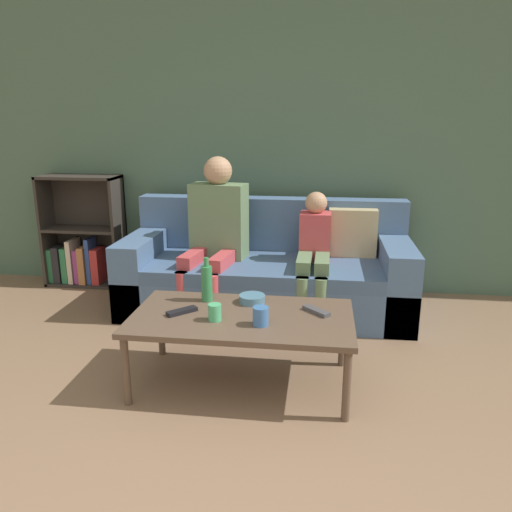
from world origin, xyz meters
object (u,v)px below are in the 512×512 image
at_px(bookshelf, 83,243).
at_px(person_child, 314,250).
at_px(couch, 268,274).
at_px(person_adult, 216,225).
at_px(tv_remote_0, 182,311).
at_px(cup_far, 215,312).
at_px(tv_remote_1, 316,311).
at_px(cup_near, 261,316).
at_px(snack_bowl, 252,299).
at_px(bottle, 207,283).
at_px(coffee_table, 242,321).

height_order(bookshelf, person_child, bookshelf).
bearing_deg(couch, person_adult, -169.54).
distance_m(couch, tv_remote_0, 1.22).
height_order(couch, cup_far, couch).
distance_m(person_child, tv_remote_1, 0.95).
bearing_deg(cup_near, tv_remote_0, 166.73).
bearing_deg(tv_remote_1, cup_far, 153.25).
xyz_separation_m(person_adult, cup_near, (0.48, -1.20, -0.20)).
xyz_separation_m(cup_near, tv_remote_0, (-0.44, 0.10, -0.04)).
xyz_separation_m(person_child, tv_remote_1, (0.03, -0.94, -0.09)).
bearing_deg(snack_bowl, bookshelf, 141.30).
distance_m(person_adult, bottle, 0.92).
xyz_separation_m(person_adult, tv_remote_0, (0.04, -1.10, -0.24)).
distance_m(coffee_table, tv_remote_1, 0.40).
height_order(coffee_table, person_child, person_child).
xyz_separation_m(bookshelf, bottle, (1.42, -1.35, 0.14)).
distance_m(coffee_table, tv_remote_0, 0.33).
relative_size(bookshelf, coffee_table, 0.81).
height_order(bookshelf, cup_far, bookshelf).
height_order(person_child, bottle, person_child).
height_order(cup_near, tv_remote_0, cup_near).
height_order(cup_near, bottle, bottle).
bearing_deg(tv_remote_0, cup_far, 25.71).
distance_m(person_adult, cup_far, 1.21).
relative_size(coffee_table, cup_far, 13.26).
relative_size(person_adult, snack_bowl, 7.78).
bearing_deg(cup_near, couch, 94.56).
bearing_deg(bookshelf, cup_near, -43.15).
relative_size(person_adult, cup_far, 12.92).
height_order(couch, bookshelf, bookshelf).
bearing_deg(couch, tv_remote_0, -106.09).
relative_size(cup_near, snack_bowl, 0.66).
bearing_deg(cup_far, tv_remote_1, 18.37).
bearing_deg(person_adult, cup_far, -69.65).
relative_size(cup_far, bottle, 0.35).
xyz_separation_m(couch, tv_remote_0, (-0.34, -1.17, 0.14)).
xyz_separation_m(bookshelf, coffee_table, (1.65, -1.53, 0.00)).
distance_m(coffee_table, person_adult, 1.18).
xyz_separation_m(tv_remote_1, bottle, (-0.62, 0.10, 0.10)).
bearing_deg(tv_remote_1, couch, 64.35).
height_order(person_child, cup_near, person_child).
xyz_separation_m(cup_far, snack_bowl, (0.16, 0.28, -0.02)).
bearing_deg(snack_bowl, tv_remote_0, -149.46).
bearing_deg(person_adult, cup_near, -59.36).
bearing_deg(coffee_table, snack_bowl, 81.86).
distance_m(couch, cup_near, 1.29).
relative_size(coffee_table, tv_remote_0, 7.55).
height_order(bookshelf, coffee_table, bookshelf).
relative_size(bookshelf, person_child, 1.05).
xyz_separation_m(bookshelf, cup_near, (1.76, -1.65, 0.08)).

